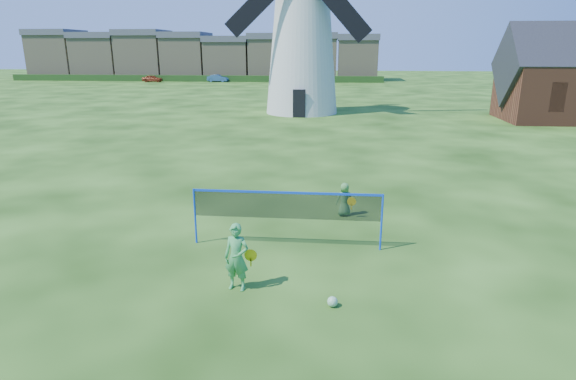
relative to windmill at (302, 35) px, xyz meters
The scene contains 10 objects.
ground 28.84m from the windmill, 87.25° to the right, with size 220.00×220.00×0.00m, color black.
windmill is the anchor object (origin of this frame).
badminton_net 28.43m from the windmill, 86.84° to the right, with size 5.05×0.05×1.55m.
player_girl 30.90m from the windmill, 88.69° to the right, with size 0.73×0.46×1.53m.
player_boy 26.12m from the windmill, 82.95° to the right, with size 0.66×0.46×1.08m.
play_ball 31.68m from the windmill, 84.83° to the right, with size 0.22×0.22×0.22m, color green.
terraced_houses 48.77m from the windmill, 115.79° to the left, with size 60.47×8.40×8.39m.
hedge 43.50m from the windmill, 118.61° to the left, with size 62.00×0.80×1.00m, color #193814.
car_left 45.02m from the windmill, 126.58° to the left, with size 1.30×3.22×1.10m, color maroon.
car_right 41.21m from the windmill, 113.41° to the left, with size 1.21×3.47×1.14m, color navy.
Camera 1 is at (1.38, -11.59, 5.13)m, focal length 29.49 mm.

